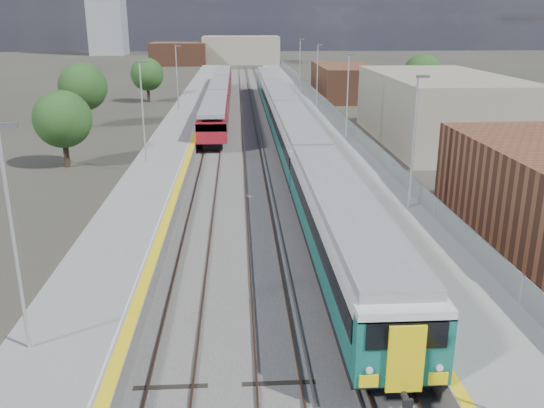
{
  "coord_description": "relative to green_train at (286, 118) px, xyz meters",
  "views": [
    {
      "loc": [
        -3.17,
        -9.1,
        11.38
      ],
      "look_at": [
        -1.48,
        19.31,
        2.2
      ],
      "focal_mm": 38.0,
      "sensor_mm": 36.0,
      "label": 1
    }
  ],
  "objects": [
    {
      "name": "ballast_bed",
      "position": [
        -3.75,
        6.36,
        -2.26
      ],
      "size": [
        10.5,
        155.0,
        0.06
      ],
      "primitive_type": "cube",
      "color": "#565451",
      "rests_on": "ground"
    },
    {
      "name": "tree_c",
      "position": [
        -17.35,
        28.49,
        1.63
      ],
      "size": [
        4.6,
        4.6,
        6.23
      ],
      "color": "#382619",
      "rests_on": "ground"
    },
    {
      "name": "tree_b",
      "position": [
        -21.29,
        8.74,
        2.1
      ],
      "size": [
        5.15,
        5.15,
        6.97
      ],
      "color": "#382619",
      "rests_on": "ground"
    },
    {
      "name": "platform_right",
      "position": [
        3.78,
        6.35,
        -1.76
      ],
      "size": [
        4.7,
        155.0,
        8.52
      ],
      "color": "slate",
      "rests_on": "ground"
    },
    {
      "name": "tree_d",
      "position": [
        19.71,
        20.61,
        2.15
      ],
      "size": [
        5.21,
        5.21,
        7.06
      ],
      "color": "#382619",
      "rests_on": "ground"
    },
    {
      "name": "red_train",
      "position": [
        -7.0,
        21.66,
        -0.27
      ],
      "size": [
        2.71,
        55.0,
        3.42
      ],
      "color": "black",
      "rests_on": "ground"
    },
    {
      "name": "tracks",
      "position": [
        -3.15,
        8.04,
        -2.19
      ],
      "size": [
        8.96,
        160.0,
        0.17
      ],
      "color": "#4C3323",
      "rests_on": "ground"
    },
    {
      "name": "buildings",
      "position": [
        -19.62,
        92.46,
        8.41
      ],
      "size": [
        72.0,
        185.5,
        40.0
      ],
      "color": "brown",
      "rests_on": "ground"
    },
    {
      "name": "ground",
      "position": [
        -1.5,
        3.86,
        -2.29
      ],
      "size": [
        320.0,
        320.0,
        0.0
      ],
      "primitive_type": "plane",
      "color": "#47443A",
      "rests_on": "ground"
    },
    {
      "name": "green_train",
      "position": [
        0.0,
        0.0,
        0.0
      ],
      "size": [
        2.96,
        82.28,
        3.26
      ],
      "color": "black",
      "rests_on": "ground"
    },
    {
      "name": "platform_left",
      "position": [
        -10.55,
        6.35,
        -1.77
      ],
      "size": [
        4.3,
        155.0,
        8.52
      ],
      "color": "slate",
      "rests_on": "ground"
    },
    {
      "name": "tree_a",
      "position": [
        -18.45,
        -9.3,
        1.57
      ],
      "size": [
        4.53,
        4.53,
        6.14
      ],
      "color": "#382619",
      "rests_on": "ground"
    }
  ]
}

